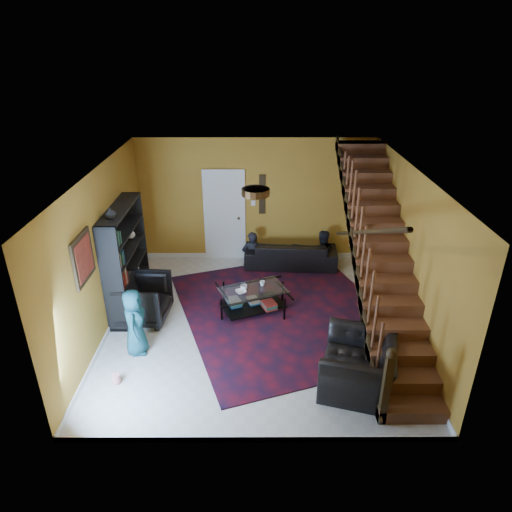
{
  "coord_description": "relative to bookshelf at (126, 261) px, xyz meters",
  "views": [
    {
      "loc": [
        -0.01,
        -6.99,
        4.73
      ],
      "look_at": [
        0.01,
        0.4,
        1.15
      ],
      "focal_mm": 32.0,
      "sensor_mm": 36.0,
      "label": 1
    }
  ],
  "objects": [
    {
      "name": "popcorn_bucket",
      "position": [
        0.3,
        -2.23,
        -0.87
      ],
      "size": [
        0.13,
        0.13,
        0.14
      ],
      "primitive_type": "cylinder",
      "rotation": [
        0.0,
        0.0,
        -0.04
      ],
      "color": "red",
      "rests_on": "rug"
    },
    {
      "name": "wall_hanging",
      "position": [
        2.55,
        2.13,
        0.59
      ],
      "size": [
        0.14,
        0.03,
        0.9
      ],
      "primitive_type": "cube",
      "color": "black",
      "rests_on": "room"
    },
    {
      "name": "staircase",
      "position": [
        4.53,
        -0.6,
        0.43
      ],
      "size": [
        0.95,
        5.02,
        3.18
      ],
      "color": "brown",
      "rests_on": "floor"
    },
    {
      "name": "cup_b",
      "position": [
        2.53,
        -0.06,
        -0.46
      ],
      "size": [
        0.13,
        0.13,
        0.09
      ],
      "primitive_type": "imported",
      "rotation": [
        0.0,
        0.0,
        0.34
      ],
      "color": "#999999",
      "rests_on": "coffee_table"
    },
    {
      "name": "person_adult_a",
      "position": [
        2.33,
        1.75,
        -0.79
      ],
      "size": [
        0.48,
        0.34,
        1.25
      ],
      "primitive_type": "imported",
      "rotation": [
        0.0,
        0.0,
        3.24
      ],
      "color": "black",
      "rests_on": "sofa"
    },
    {
      "name": "person_child",
      "position": [
        0.45,
        -1.45,
        -0.39
      ],
      "size": [
        0.4,
        0.58,
        1.15
      ],
      "primitive_type": "imported",
      "rotation": [
        0.0,
        0.0,
        1.63
      ],
      "color": "#19505F",
      "rests_on": "armchair_left"
    },
    {
      "name": "person_adult_b",
      "position": [
        3.9,
        1.75,
        -0.77
      ],
      "size": [
        0.66,
        0.54,
        1.28
      ],
      "primitive_type": "imported",
      "rotation": [
        0.0,
        0.0,
        3.23
      ],
      "color": "black",
      "rests_on": "sofa"
    },
    {
      "name": "ceiling_fixture",
      "position": [
        2.4,
        -1.4,
        1.78
      ],
      "size": [
        0.4,
        0.4,
        0.1
      ],
      "primitive_type": "cylinder",
      "color": "#3F2814",
      "rests_on": "room"
    },
    {
      "name": "armchair_right",
      "position": [
        3.9,
        -2.28,
        -0.58
      ],
      "size": [
        1.31,
        1.42,
        0.76
      ],
      "primitive_type": "imported",
      "rotation": [
        0.0,
        0.0,
        -1.85
      ],
      "color": "black",
      "rests_on": "floor"
    },
    {
      "name": "bookshelf",
      "position": [
        0.0,
        0.0,
        0.0
      ],
      "size": [
        0.35,
        1.8,
        2.0
      ],
      "color": "black",
      "rests_on": "floor"
    },
    {
      "name": "cup_a",
      "position": [
        2.19,
        -0.22,
        -0.45
      ],
      "size": [
        0.17,
        0.17,
        0.1
      ],
      "primitive_type": "imported",
      "rotation": [
        0.0,
        0.0,
        0.42
      ],
      "color": "#999999",
      "rests_on": "coffee_table"
    },
    {
      "name": "coffee_table",
      "position": [
        2.36,
        -0.21,
        -0.7
      ],
      "size": [
        1.39,
        1.13,
        0.46
      ],
      "rotation": [
        0.0,
        0.0,
        0.41
      ],
      "color": "black",
      "rests_on": "floor"
    },
    {
      "name": "rug",
      "position": [
        2.95,
        -0.25,
        -0.95
      ],
      "size": [
        4.75,
        5.07,
        0.02
      ],
      "primitive_type": "cube",
      "rotation": [
        0.0,
        0.0,
        0.33
      ],
      "color": "#4A0D19",
      "rests_on": "floor"
    },
    {
      "name": "bowl",
      "position": [
        2.13,
        -0.33,
        -0.48
      ],
      "size": [
        0.26,
        0.26,
        0.05
      ],
      "primitive_type": "imported",
      "rotation": [
        0.0,
        0.0,
        0.4
      ],
      "color": "#999999",
      "rests_on": "coffee_table"
    },
    {
      "name": "floor",
      "position": [
        2.4,
        -0.6,
        -0.96
      ],
      "size": [
        5.5,
        5.5,
        0.0
      ],
      "primitive_type": "plane",
      "color": "beige",
      "rests_on": "ground"
    },
    {
      "name": "vase",
      "position": [
        -0.0,
        -0.5,
        1.13
      ],
      "size": [
        0.18,
        0.18,
        0.19
      ],
      "primitive_type": "imported",
      "color": "#999999",
      "rests_on": "bookshelf"
    },
    {
      "name": "room",
      "position": [
        1.07,
        0.73,
        -0.91
      ],
      "size": [
        5.5,
        5.5,
        5.5
      ],
      "color": "#B68728",
      "rests_on": "ground"
    },
    {
      "name": "framed_picture",
      "position": [
        -0.17,
        -1.5,
        0.79
      ],
      "size": [
        0.04,
        0.74,
        0.74
      ],
      "primitive_type": "cube",
      "color": "maroon",
      "rests_on": "room"
    },
    {
      "name": "armchair_left",
      "position": [
        0.35,
        -0.48,
        -0.54
      ],
      "size": [
        1.0,
        0.97,
        0.84
      ],
      "primitive_type": "imported",
      "rotation": [
        0.0,
        0.0,
        1.49
      ],
      "color": "black",
      "rests_on": "floor"
    },
    {
      "name": "door",
      "position": [
        1.7,
        2.12,
        0.06
      ],
      "size": [
        0.82,
        0.05,
        2.05
      ],
      "primitive_type": "cube",
      "color": "silver",
      "rests_on": "floor"
    },
    {
      "name": "sofa",
      "position": [
        3.2,
        1.7,
        -0.66
      ],
      "size": [
        2.1,
        0.94,
        0.6
      ],
      "primitive_type": "imported",
      "rotation": [
        0.0,
        0.0,
        3.07
      ],
      "color": "black",
      "rests_on": "floor"
    }
  ]
}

